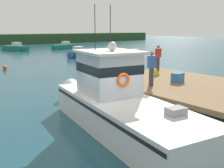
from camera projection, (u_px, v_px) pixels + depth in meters
The scene contains 13 objects.
ground_plane at pixel (112, 129), 10.47m from camera, with size 200.00×200.00×0.00m, color #1E4C5B.
dock at pixel (189, 86), 13.14m from camera, with size 6.00×9.00×1.20m.
main_fishing_boat at pixel (116, 103), 10.50m from camera, with size 3.79×9.96×4.80m.
crate_stack_mid_dock at pixel (178, 78), 13.44m from camera, with size 0.60×0.44×0.47m, color #3370B2.
bait_bucket at pixel (155, 72), 15.43m from camera, with size 0.32×0.32×0.34m, color yellow.
deckhand_by_the_boat at pixel (158, 57), 16.97m from camera, with size 0.36×0.22×1.63m.
deckhand_further_back at pixel (151, 68), 12.47m from camera, with size 0.36×0.22×1.63m.
moored_boat_mid_harbor at pixel (80, 53), 37.22m from camera, with size 5.31×3.85×1.41m.
moored_boat_far_right at pixel (134, 55), 35.87m from camera, with size 3.17×4.31×1.15m.
moored_boat_far_left at pixel (15, 48), 46.85m from camera, with size 3.16×5.88×1.49m.
moored_boat_near_channel at pixel (64, 46), 50.99m from camera, with size 5.67×2.43×1.42m.
mooring_buoy_inshore at pixel (90, 80), 19.47m from camera, with size 0.38×0.38×0.38m, color silver.
mooring_buoy_channel_marker at pixel (5, 68), 25.30m from camera, with size 0.43×0.43×0.43m, color #EA5B19.
Camera 1 is at (-6.09, -7.79, 3.87)m, focal length 42.96 mm.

